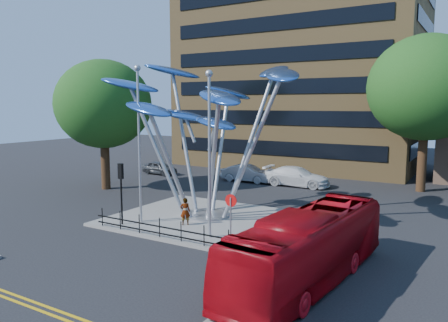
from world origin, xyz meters
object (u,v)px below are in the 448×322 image
Objects in this scene: no_entry_sign_island at (231,211)px; red_bus at (309,247)px; pedestrian at (185,211)px; parked_car_right at (297,177)px; street_lamp_left at (139,130)px; tree_left at (103,104)px; leaf_sculpture at (206,103)px; tree_right at (426,88)px; parked_car_mid at (247,173)px; parked_car_left at (160,168)px; street_lamp_right at (209,139)px; traffic_light_island at (121,181)px.

red_bus is (4.60, -2.02, -0.42)m from no_entry_sign_island.
no_entry_sign_island is 4.34m from pedestrian.
no_entry_sign_island is 0.44× the size of parked_car_right.
street_lamp_left is 3.59× the size of no_entry_sign_island.
tree_left is 0.81× the size of leaf_sculpture.
tree_right reaches higher than parked_car_right.
parked_car_right is (0.71, 14.87, -0.11)m from pedestrian.
tree_left is at bearing 164.45° from leaf_sculpture.
tree_left is 13.48m from parked_car_mid.
leaf_sculpture is at bearing -165.58° from parked_car_mid.
red_bus is at bearing 118.63° from pedestrian.
leaf_sculpture is 6.45m from pedestrian.
leaf_sculpture is at bearing -125.83° from parked_car_left.
leaf_sculpture is 11.97m from red_bus.
tree_right reaches higher than street_lamp_left.
parked_car_mid is at bearing -166.57° from tree_right.
leaf_sculpture is 3.41× the size of parked_car_left.
red_bus is at bearing -22.28° from street_lamp_right.
tree_right reaches higher than tree_left.
tree_right is 2.64× the size of parked_car_mid.
leaf_sculpture is at bearing 134.33° from no_entry_sign_island.
leaf_sculpture is (11.93, -3.32, 0.08)m from tree_left.
street_lamp_right is at bearing 162.13° from no_entry_sign_island.
tree_right is at bearing -73.67° from parked_car_right.
traffic_light_island is at bearing 165.72° from parked_car_right.
parked_car_right is (0.88, 12.39, -6.07)m from leaf_sculpture.
street_lamp_right is 17.45m from parked_car_mid.
traffic_light_island is at bearing -141.81° from parked_car_left.
red_bus is 2.18× the size of parked_car_mid.
street_lamp_right is at bearing -25.77° from tree_left.
street_lamp_left reaches higher than parked_car_mid.
street_lamp_right reaches higher than parked_car_right.
tree_left is 12.38m from leaf_sculpture.
street_lamp_right is at bearing -111.54° from tree_right.
pedestrian is (-8.50, 3.70, -0.48)m from red_bus.
street_lamp_right is 5.41× the size of pedestrian.
tree_right is 7.90× the size of pedestrian.
street_lamp_left is 2.96m from traffic_light_island.
tree_right is 24.48m from parked_car_left.
tree_right is 0.95× the size of leaf_sculpture.
red_bus reaches higher than no_entry_sign_island.
tree_left is at bearing 134.10° from parked_car_mid.
street_lamp_right is at bearing -55.09° from leaf_sculpture.
tree_left reaches higher than street_lamp_left.
street_lamp_right is 16.72m from parked_car_right.
parked_car_mid is (-12.29, 18.23, -0.64)m from red_bus.
tree_left reaches higher than traffic_light_island.
red_bus is (6.10, -2.50, -3.70)m from street_lamp_right.
tree_left is 1.03× the size of red_bus.
parked_car_left is (-10.49, 14.50, -4.72)m from street_lamp_left.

